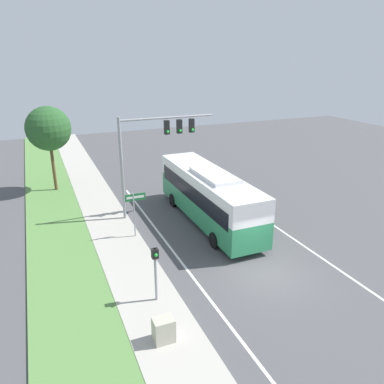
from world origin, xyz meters
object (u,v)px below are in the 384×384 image
bus (209,194)px  utility_cabinet (164,330)px  street_sign (135,207)px  pedestrian_signal (155,266)px  signal_gantry (154,143)px

bus → utility_cabinet: size_ratio=11.23×
street_sign → pedestrian_signal: bearing=-97.1°
bus → utility_cabinet: bus is taller
bus → street_sign: 5.03m
pedestrian_signal → street_sign: 6.52m
signal_gantry → bus: bearing=-40.7°
utility_cabinet → pedestrian_signal: bearing=78.2°
street_sign → utility_cabinet: (-1.33, -9.01, -1.39)m
street_sign → utility_cabinet: street_sign is taller
bus → pedestrian_signal: bus is taller
pedestrian_signal → utility_cabinet: bearing=-101.8°
pedestrian_signal → street_sign: (0.80, 6.47, 0.15)m
bus → pedestrian_signal: size_ratio=4.13×
pedestrian_signal → signal_gantry: bearing=72.3°
bus → signal_gantry: (-2.84, 2.44, 3.08)m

